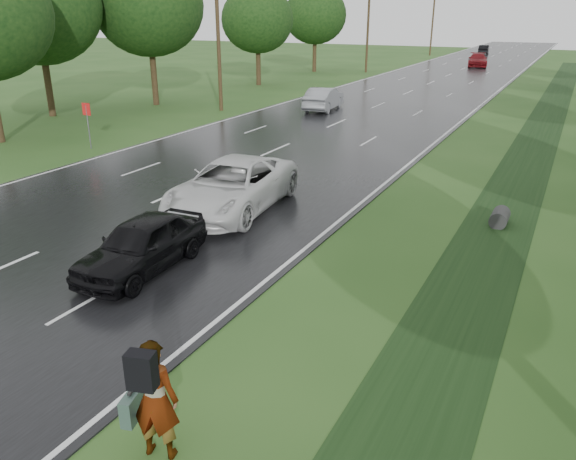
% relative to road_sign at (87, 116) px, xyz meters
% --- Properties ---
extents(road, '(14.00, 180.00, 0.04)m').
position_rel_road_sign_xyz_m(road, '(8.50, 33.00, -1.62)').
color(road, black).
rests_on(road, ground).
extents(edge_stripe_east, '(0.12, 180.00, 0.01)m').
position_rel_road_sign_xyz_m(edge_stripe_east, '(15.25, 33.00, -1.60)').
color(edge_stripe_east, silver).
rests_on(edge_stripe_east, road).
extents(edge_stripe_west, '(0.12, 180.00, 0.01)m').
position_rel_road_sign_xyz_m(edge_stripe_west, '(1.75, 33.00, -1.60)').
color(edge_stripe_west, silver).
rests_on(edge_stripe_west, road).
extents(center_line, '(0.12, 180.00, 0.01)m').
position_rel_road_sign_xyz_m(center_line, '(8.50, 33.00, -1.60)').
color(center_line, silver).
rests_on(center_line, road).
extents(drainage_ditch, '(2.20, 120.00, 0.56)m').
position_rel_road_sign_xyz_m(drainage_ditch, '(20.00, 6.71, -1.61)').
color(drainage_ditch, black).
rests_on(drainage_ditch, ground).
extents(road_sign, '(0.50, 0.06, 2.30)m').
position_rel_road_sign_xyz_m(road_sign, '(0.00, 0.00, 0.00)').
color(road_sign, slate).
rests_on(road_sign, ground).
extents(utility_pole_mid, '(1.60, 0.26, 10.00)m').
position_rel_road_sign_xyz_m(utility_pole_mid, '(-0.70, 13.00, 3.55)').
color(utility_pole_mid, '#332715').
rests_on(utility_pole_mid, ground).
extents(utility_pole_far, '(1.60, 0.26, 10.00)m').
position_rel_road_sign_xyz_m(utility_pole_far, '(-0.70, 43.00, 3.55)').
color(utility_pole_far, '#332715').
rests_on(utility_pole_far, ground).
extents(utility_pole_distant, '(1.60, 0.26, 10.00)m').
position_rel_road_sign_xyz_m(utility_pole_distant, '(-0.70, 73.00, 3.55)').
color(utility_pole_distant, '#332715').
rests_on(utility_pole_distant, ground).
extents(tree_west_c, '(7.80, 7.80, 10.43)m').
position_rel_road_sign_xyz_m(tree_west_c, '(-6.50, 13.00, 5.27)').
color(tree_west_c, '#332715').
rests_on(tree_west_c, ground).
extents(tree_west_d, '(6.60, 6.60, 8.80)m').
position_rel_road_sign_xyz_m(tree_west_d, '(-5.70, 27.00, 4.18)').
color(tree_west_d, '#332715').
rests_on(tree_west_d, ground).
extents(tree_west_e, '(8.00, 8.00, 10.44)m').
position_rel_road_sign_xyz_m(tree_west_e, '(-9.50, 6.00, 5.19)').
color(tree_west_e, '#332715').
rests_on(tree_west_e, ground).
extents(tree_west_f, '(7.00, 7.00, 9.29)m').
position_rel_road_sign_xyz_m(tree_west_f, '(-6.30, 41.00, 4.49)').
color(tree_west_f, '#332715').
rests_on(tree_west_f, ground).
extents(pedestrian, '(1.05, 0.80, 2.06)m').
position_rel_road_sign_xyz_m(pedestrian, '(16.68, -15.14, -0.58)').
color(pedestrian, '#A5998C').
rests_on(pedestrian, ground).
extents(white_pickup, '(3.46, 6.45, 1.72)m').
position_rel_road_sign_xyz_m(white_pickup, '(11.50, -4.76, -0.74)').
color(white_pickup, silver).
rests_on(white_pickup, road).
extents(dark_sedan, '(1.89, 4.33, 1.45)m').
position_rel_road_sign_xyz_m(dark_sedan, '(12.00, -10.00, -0.88)').
color(dark_sedan, black).
rests_on(dark_sedan, road).
extents(silver_sedan, '(2.19, 4.90, 1.56)m').
position_rel_road_sign_xyz_m(silver_sedan, '(5.72, 16.25, -0.82)').
color(silver_sedan, gray).
rests_on(silver_sedan, road).
extents(far_car_red, '(3.19, 5.87, 1.61)m').
position_rel_road_sign_xyz_m(far_car_red, '(9.50, 55.81, -0.80)').
color(far_car_red, maroon).
rests_on(far_car_red, road).
extents(far_car_dark, '(1.98, 4.49, 1.43)m').
position_rel_road_sign_xyz_m(far_car_dark, '(6.54, 79.08, -0.88)').
color(far_car_dark, black).
rests_on(far_car_dark, road).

